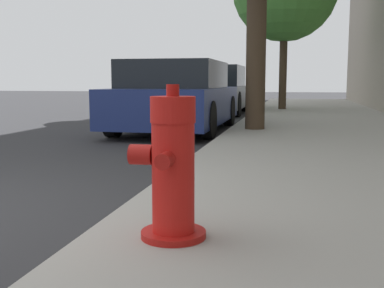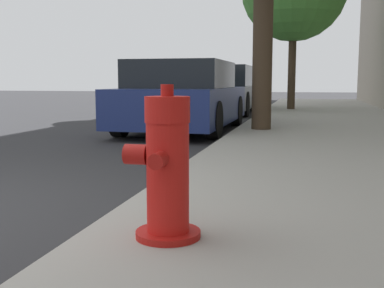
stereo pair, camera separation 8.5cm
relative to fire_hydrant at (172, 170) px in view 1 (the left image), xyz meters
name	(u,v)px [view 1 (the left image)]	position (x,y,z in m)	size (l,w,h in m)	color
fire_hydrant	(172,170)	(0.00, 0.00, 0.00)	(0.40, 0.42, 0.80)	#A91511
parked_car_near	(177,97)	(-1.62, 6.72, 0.14)	(1.87, 4.17, 1.34)	navy
parked_car_mid	(214,91)	(-1.74, 11.80, 0.16)	(1.82, 3.90, 1.41)	#4C5156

